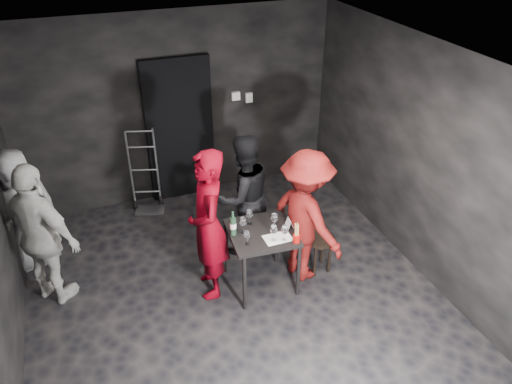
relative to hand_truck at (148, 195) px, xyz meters
name	(u,v)px	position (x,y,z in m)	size (l,w,h in m)	color
floor	(236,297)	(0.59, -2.22, -0.22)	(4.50, 5.00, 0.02)	black
ceiling	(229,64)	(0.59, -2.22, 2.48)	(4.50, 5.00, 0.02)	silver
wall_back	(177,109)	(0.59, 0.28, 1.13)	(4.50, 0.04, 2.70)	black
wall_right	(421,161)	(2.84, -2.22, 1.13)	(0.04, 5.00, 2.70)	black
doorway	(180,130)	(0.59, 0.22, 0.83)	(0.95, 0.10, 2.10)	black
wallbox_upper	(236,96)	(1.44, 0.23, 1.23)	(0.12, 0.06, 0.12)	#B7B7B2
wallbox_lower	(249,97)	(1.64, 0.23, 1.18)	(0.10, 0.06, 0.14)	#B7B7B2
hand_truck	(148,195)	(0.00, 0.00, 0.00)	(0.41, 0.34, 1.22)	#B2B2B7
tasting_table	(262,239)	(0.95, -2.09, 0.43)	(0.72, 0.72, 0.75)	black
stool	(320,244)	(1.69, -2.09, 0.16)	(0.35, 0.35, 0.47)	black
server_red	(207,213)	(0.38, -1.97, 0.83)	(0.77, 0.50, 2.10)	#6D000D
woman_black	(243,193)	(0.98, -1.39, 0.62)	(0.82, 0.45, 1.69)	black
man_maroon	(306,212)	(1.49, -2.09, 0.66)	(1.14, 0.53, 1.77)	maroon
bystander_cream	(39,228)	(-1.31, -1.49, 0.74)	(1.13, 0.54, 1.93)	#BBBAB4
bystander_grey	(23,209)	(-1.52, -0.76, 0.57)	(0.77, 0.42, 1.58)	gray
tasting_mat	(278,238)	(1.07, -2.27, 0.53)	(0.30, 0.20, 0.00)	white
wine_glass_a	(247,237)	(0.73, -2.25, 0.62)	(0.07, 0.07, 0.18)	white
wine_glass_b	(243,225)	(0.76, -2.04, 0.63)	(0.08, 0.08, 0.21)	white
wine_glass_c	(249,216)	(0.88, -1.91, 0.63)	(0.08, 0.08, 0.20)	white
wine_glass_d	(274,232)	(1.01, -2.29, 0.64)	(0.08, 0.08, 0.21)	white
wine_glass_e	(284,233)	(1.12, -2.33, 0.63)	(0.08, 0.08, 0.20)	white
wine_glass_f	(274,221)	(1.10, -2.09, 0.63)	(0.08, 0.08, 0.21)	white
wine_bottle	(233,226)	(0.64, -2.03, 0.64)	(0.07, 0.07, 0.29)	#183221
breadstick_cup	(297,233)	(1.23, -2.40, 0.64)	(0.08, 0.08, 0.25)	#A30B08
reserved_card	(288,223)	(1.26, -2.11, 0.58)	(0.08, 0.12, 0.10)	white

